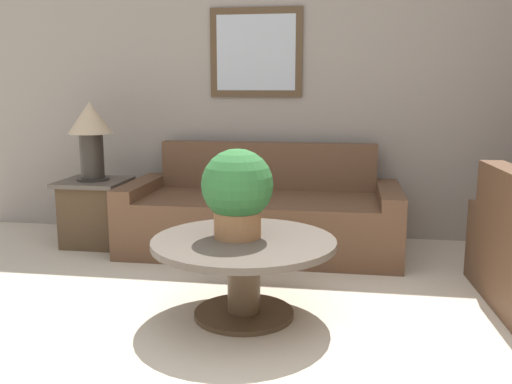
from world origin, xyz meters
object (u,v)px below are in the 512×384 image
Objects in this scene: coffee_table at (244,261)px; side_table at (95,212)px; couch_main at (262,217)px; potted_plant_on_table at (237,190)px; table_lamp at (91,130)px.

coffee_table is 2.06m from side_table.
couch_main is at bearing 94.31° from coffee_table.
table_lamp is at bearing 139.24° from potted_plant_on_table.
couch_main is at bearing 2.35° from side_table.
couch_main is 1.61m from table_lamp.
side_table is 0.70m from table_lamp.
table_lamp reaches higher than coffee_table.
couch_main is at bearing 92.58° from potted_plant_on_table.
side_table is at bearing 139.14° from coffee_table.
couch_main is 3.38× the size of table_lamp.
side_table reaches higher than coffee_table.
table_lamp reaches higher than couch_main.
side_table is (-1.56, 1.35, -0.06)m from coffee_table.
potted_plant_on_table is (0.06, -1.36, 0.47)m from couch_main.
couch_main is 3.98× the size of side_table.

